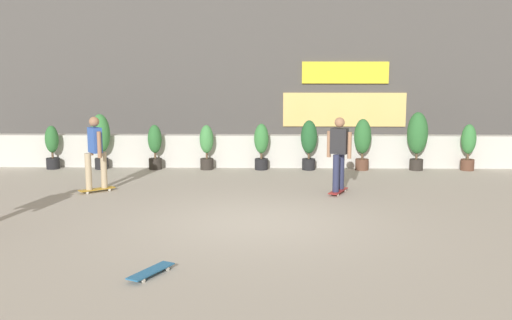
% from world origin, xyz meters
% --- Properties ---
extents(ground_plane, '(48.00, 48.00, 0.00)m').
position_xyz_m(ground_plane, '(0.00, 0.00, 0.00)').
color(ground_plane, '#A8A093').
extents(planter_wall, '(18.00, 0.40, 0.90)m').
position_xyz_m(planter_wall, '(0.00, 6.00, 0.45)').
color(planter_wall, beige).
rests_on(planter_wall, ground).
extents(building_backdrop, '(20.00, 2.08, 6.50)m').
position_xyz_m(building_backdrop, '(0.00, 10.00, 3.25)').
color(building_backdrop, '#4C4947').
rests_on(building_backdrop, ground).
extents(potted_plant_0, '(0.36, 0.36, 1.19)m').
position_xyz_m(potted_plant_0, '(-5.69, 5.55, 0.63)').
color(potted_plant_0, black).
rests_on(potted_plant_0, ground).
extents(potted_plant_1, '(0.52, 0.52, 1.51)m').
position_xyz_m(potted_plant_1, '(-4.34, 5.55, 0.88)').
color(potted_plant_1, black).
rests_on(potted_plant_1, ground).
extents(potted_plant_2, '(0.38, 0.38, 1.22)m').
position_xyz_m(potted_plant_2, '(-2.85, 5.55, 0.66)').
color(potted_plant_2, '#2D2823').
rests_on(potted_plant_2, ground).
extents(potted_plant_3, '(0.38, 0.38, 1.22)m').
position_xyz_m(potted_plant_3, '(-1.43, 5.55, 0.65)').
color(potted_plant_3, '#2D2823').
rests_on(potted_plant_3, ground).
extents(potted_plant_4, '(0.40, 0.40, 1.26)m').
position_xyz_m(potted_plant_4, '(0.06, 5.55, 0.69)').
color(potted_plant_4, black).
rests_on(potted_plant_4, ground).
extents(potted_plant_5, '(0.44, 0.44, 1.35)m').
position_xyz_m(potted_plant_5, '(1.35, 5.55, 0.77)').
color(potted_plant_5, black).
rests_on(potted_plant_5, ground).
extents(potted_plant_6, '(0.46, 0.46, 1.40)m').
position_xyz_m(potted_plant_6, '(2.81, 5.55, 0.80)').
color(potted_plant_6, brown).
rests_on(potted_plant_6, ground).
extents(potted_plant_7, '(0.55, 0.55, 1.58)m').
position_xyz_m(potted_plant_7, '(4.28, 5.55, 0.93)').
color(potted_plant_7, '#2D2823').
rests_on(potted_plant_7, ground).
extents(potted_plant_8, '(0.39, 0.39, 1.26)m').
position_xyz_m(potted_plant_8, '(5.66, 5.55, 0.69)').
color(potted_plant_8, brown).
rests_on(potted_plant_8, ground).
extents(skater_by_wall_left, '(0.75, 0.66, 1.70)m').
position_xyz_m(skater_by_wall_left, '(-3.60, 2.52, 0.94)').
color(skater_by_wall_left, '#BF8C26').
rests_on(skater_by_wall_left, ground).
extents(skater_far_left, '(0.52, 0.81, 1.70)m').
position_xyz_m(skater_far_left, '(1.80, 2.45, 0.94)').
color(skater_far_left, maroon).
rests_on(skater_far_left, ground).
extents(skateboard_aside, '(0.55, 0.80, 0.08)m').
position_xyz_m(skateboard_aside, '(-1.32, -2.84, 0.06)').
color(skateboard_aside, '#266699').
rests_on(skateboard_aside, ground).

